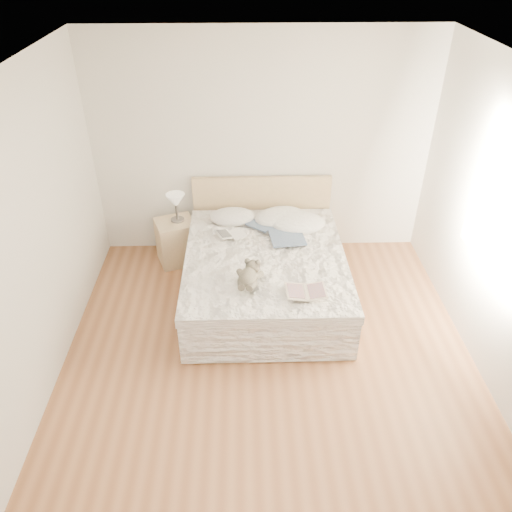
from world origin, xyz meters
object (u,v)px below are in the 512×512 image
at_px(bed, 265,272).
at_px(teddy_bear, 248,282).
at_px(photo_book, 231,235).
at_px(childrens_book, 306,292).
at_px(nightstand, 177,241).
at_px(table_lamp, 176,202).

distance_m(bed, teddy_bear, 0.76).
xyz_separation_m(bed, photo_book, (-0.37, 0.28, 0.32)).
bearing_deg(teddy_bear, childrens_book, -2.76).
height_order(bed, photo_book, bed).
bearing_deg(nightstand, teddy_bear, -57.47).
height_order(nightstand, table_lamp, table_lamp).
bearing_deg(nightstand, photo_book, -31.91).
relative_size(nightstand, table_lamp, 1.61).
relative_size(photo_book, teddy_bear, 0.94).
bearing_deg(bed, childrens_book, -65.50).
distance_m(nightstand, teddy_bear, 1.65).
distance_m(bed, photo_book, 0.57).
bearing_deg(bed, teddy_bear, -106.87).
xyz_separation_m(nightstand, table_lamp, (0.03, 0.03, 0.53)).
distance_m(table_lamp, childrens_book, 2.07).
xyz_separation_m(childrens_book, teddy_bear, (-0.55, 0.14, 0.02)).
bearing_deg(table_lamp, childrens_book, -47.84).
xyz_separation_m(table_lamp, childrens_book, (1.39, -1.53, -0.18)).
distance_m(table_lamp, photo_book, 0.82).
distance_m(childrens_book, teddy_bear, 0.57).
bearing_deg(photo_book, bed, -63.26).
relative_size(nightstand, teddy_bear, 1.66).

